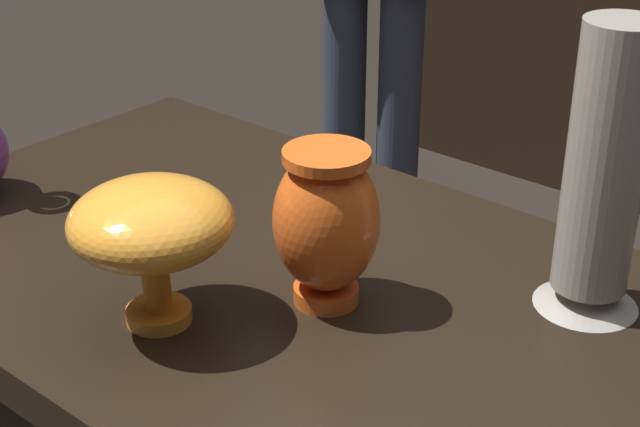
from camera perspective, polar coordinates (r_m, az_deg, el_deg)
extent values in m
cube|color=black|center=(1.11, -0.35, -5.41)|extent=(1.20, 0.64, 0.05)
cylinder|color=#E55B1E|center=(1.07, 0.36, -4.73)|extent=(0.07, 0.07, 0.02)
ellipsoid|color=#E55B1E|center=(1.02, 0.38, -0.45)|extent=(0.12, 0.12, 0.16)
cylinder|color=#E55B1E|center=(0.99, 0.39, 3.42)|extent=(0.09, 0.09, 0.01)
cone|color=gray|center=(1.10, 15.48, -4.64)|extent=(0.11, 0.11, 0.03)
cylinder|color=gray|center=(1.03, 16.55, 2.99)|extent=(0.08, 0.08, 0.29)
cylinder|color=orange|center=(1.05, -9.50, -5.89)|extent=(0.07, 0.07, 0.02)
cylinder|color=orange|center=(1.03, -9.66, -4.05)|extent=(0.03, 0.03, 0.06)
ellipsoid|color=orange|center=(0.99, -9.98, -0.48)|extent=(0.17, 0.17, 0.08)
cylinder|color=#333847|center=(2.49, 4.63, 4.44)|extent=(0.11, 0.11, 0.85)
cylinder|color=#333847|center=(2.54, 1.43, 4.97)|extent=(0.11, 0.11, 0.85)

